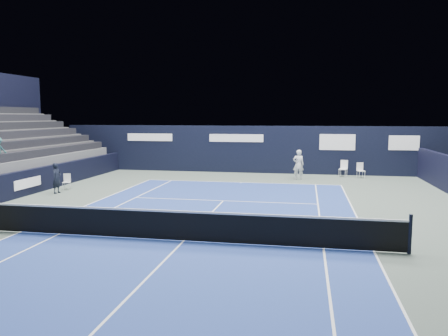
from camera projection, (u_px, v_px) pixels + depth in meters
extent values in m
plane|color=#4A584E|center=(199.00, 225.00, 15.06)|extent=(48.00, 48.00, 0.00)
cube|color=navy|center=(183.00, 241.00, 13.11)|extent=(10.97, 23.77, 0.01)
cube|color=white|center=(343.00, 169.00, 27.05)|extent=(0.57, 0.56, 0.04)
cube|color=white|center=(344.00, 164.00, 27.19)|extent=(0.43, 0.19, 0.54)
cylinder|color=white|center=(347.00, 173.00, 27.13)|extent=(0.03, 0.03, 0.47)
cylinder|color=white|center=(341.00, 172.00, 27.33)|extent=(0.03, 0.03, 0.47)
cylinder|color=white|center=(345.00, 173.00, 26.82)|extent=(0.03, 0.03, 0.47)
cylinder|color=white|center=(339.00, 173.00, 27.02)|extent=(0.03, 0.03, 0.47)
cube|color=white|center=(361.00, 171.00, 26.49)|extent=(0.51, 0.50, 0.04)
cube|color=white|center=(360.00, 166.00, 26.64)|extent=(0.40, 0.15, 0.49)
cylinder|color=white|center=(362.00, 174.00, 26.70)|extent=(0.02, 0.02, 0.43)
cylinder|color=white|center=(357.00, 174.00, 26.66)|extent=(0.02, 0.02, 0.43)
cylinder|color=white|center=(365.00, 175.00, 26.37)|extent=(0.02, 0.02, 0.43)
cylinder|color=white|center=(359.00, 175.00, 26.33)|extent=(0.02, 0.02, 0.43)
cube|color=silver|center=(67.00, 182.00, 22.31)|extent=(0.44, 0.43, 0.03)
cube|color=silver|center=(67.00, 178.00, 22.45)|extent=(0.35, 0.13, 0.43)
cylinder|color=silver|center=(70.00, 185.00, 22.49)|extent=(0.02, 0.02, 0.37)
cylinder|color=silver|center=(64.00, 186.00, 22.46)|extent=(0.02, 0.02, 0.37)
cylinder|color=silver|center=(69.00, 186.00, 22.21)|extent=(0.02, 0.02, 0.37)
cylinder|color=silver|center=(63.00, 186.00, 22.17)|extent=(0.02, 0.02, 0.37)
imported|color=black|center=(57.00, 178.00, 21.22)|extent=(0.42, 0.58, 1.48)
cube|color=white|center=(241.00, 182.00, 24.70)|extent=(10.97, 0.06, 0.00)
cube|color=white|center=(374.00, 252.00, 12.10)|extent=(0.06, 23.77, 0.00)
cube|color=white|center=(20.00, 232.00, 14.12)|extent=(0.06, 23.77, 0.00)
cube|color=white|center=(324.00, 249.00, 12.35)|extent=(0.06, 23.77, 0.00)
cube|color=white|center=(59.00, 234.00, 13.86)|extent=(0.06, 23.77, 0.00)
cube|color=white|center=(223.00, 201.00, 19.35)|extent=(8.23, 0.06, 0.00)
cube|color=white|center=(183.00, 241.00, 13.11)|extent=(0.06, 12.80, 0.00)
cube|color=white|center=(241.00, 183.00, 24.56)|extent=(0.06, 0.30, 0.00)
cylinder|color=black|center=(410.00, 234.00, 11.86)|extent=(0.10, 0.10, 1.10)
cube|color=black|center=(183.00, 226.00, 13.05)|extent=(12.80, 0.03, 0.86)
cube|color=white|center=(183.00, 212.00, 13.00)|extent=(12.80, 0.05, 0.06)
cube|color=black|center=(252.00, 149.00, 29.02)|extent=(26.00, 0.60, 3.10)
cube|color=silver|center=(150.00, 137.00, 29.91)|extent=(3.20, 0.02, 0.50)
cube|color=silver|center=(236.00, 138.00, 28.81)|extent=(3.60, 0.02, 0.50)
cube|color=silver|center=(337.00, 142.00, 27.63)|extent=(2.20, 0.02, 1.00)
cube|color=silver|center=(404.00, 143.00, 26.90)|extent=(1.80, 0.02, 0.90)
cube|color=black|center=(25.00, 183.00, 20.64)|extent=(0.30, 22.00, 1.20)
cube|color=silver|center=(28.00, 183.00, 20.61)|extent=(0.02, 2.00, 0.45)
cube|color=#535456|center=(26.00, 175.00, 21.70)|extent=(0.90, 16.00, 1.65)
cube|color=#444446|center=(10.00, 170.00, 21.84)|extent=(0.90, 16.00, 2.10)
cube|color=black|center=(25.00, 155.00, 21.58)|extent=(0.63, 15.20, 0.40)
cube|color=black|center=(9.00, 145.00, 21.69)|extent=(0.63, 15.20, 0.40)
imported|color=silver|center=(298.00, 165.00, 25.86)|extent=(0.69, 0.50, 1.77)
cylinder|color=black|center=(296.00, 162.00, 25.57)|extent=(0.03, 0.29, 0.13)
torus|color=black|center=(296.00, 161.00, 25.32)|extent=(0.30, 0.13, 0.29)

